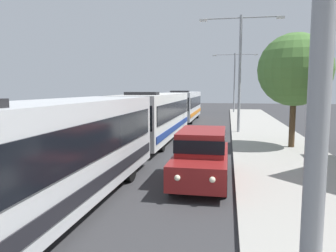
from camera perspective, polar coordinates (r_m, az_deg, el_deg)
name	(u,v)px	position (r m, az deg, el deg)	size (l,w,h in m)	color
bus_lead	(55,151)	(9.20, -19.55, -4.26)	(2.58, 11.26, 3.21)	silver
bus_second_in_line	(157,115)	(20.90, -2.04, 2.04)	(2.58, 12.14, 3.21)	silver
bus_middle	(184,105)	(34.04, 2.94, 3.82)	(2.58, 11.05, 3.21)	silver
white_suv	(202,154)	(11.64, 6.08, -4.96)	(1.86, 4.91, 1.90)	maroon
streetlamp_mid	(240,62)	(24.47, 12.80, 11.20)	(6.03, 0.28, 8.56)	gray
streetlamp_far	(235,76)	(45.74, 11.85, 8.78)	(6.17, 0.28, 8.16)	gray
roadside_tree	(295,70)	(18.86, 21.77, 9.32)	(3.96, 3.96, 6.25)	#4C3823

